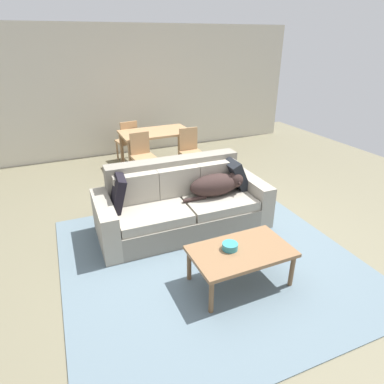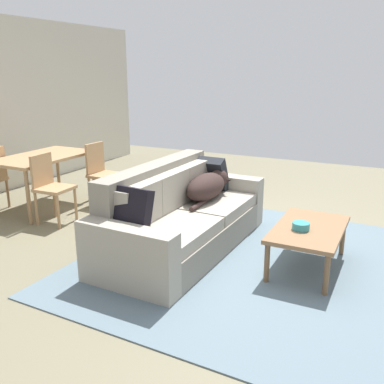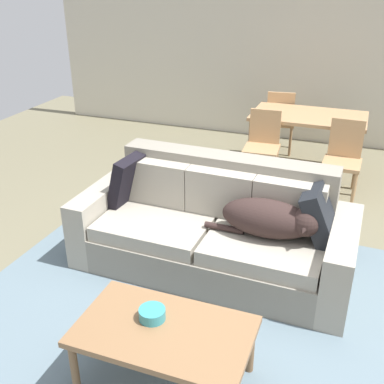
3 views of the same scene
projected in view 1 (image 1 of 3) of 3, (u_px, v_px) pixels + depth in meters
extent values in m
plane|color=#706A51|center=(208.00, 234.00, 4.48)|extent=(10.00, 10.00, 0.00)
cube|color=beige|center=(128.00, 92.00, 7.22)|extent=(8.00, 0.12, 2.70)
cube|color=slate|center=(209.00, 259.00, 3.97)|extent=(3.43, 3.33, 0.01)
cube|color=gray|center=(183.00, 218.00, 4.57)|extent=(1.91, 1.02, 0.32)
cube|color=#9D9687|center=(150.00, 210.00, 4.31)|extent=(0.94, 0.96, 0.12)
cube|color=#9D9687|center=(215.00, 198.00, 4.64)|extent=(0.94, 0.96, 0.12)
cube|color=gray|center=(174.00, 174.00, 4.65)|extent=(1.90, 0.29, 0.47)
cube|color=#9D9687|center=(136.00, 188.00, 4.31)|extent=(0.58, 0.17, 0.39)
cube|color=#9D9687|center=(178.00, 181.00, 4.51)|extent=(0.58, 0.17, 0.39)
cube|color=#9D9687|center=(217.00, 175.00, 4.71)|extent=(0.58, 0.17, 0.39)
cube|color=#9D9687|center=(106.00, 224.00, 4.14)|extent=(0.23, 0.98, 0.60)
cube|color=#9D9687|center=(249.00, 196.00, 4.87)|extent=(0.23, 0.98, 0.60)
ellipsoid|color=#312220|center=(215.00, 185.00, 4.52)|extent=(0.73, 0.35, 0.30)
sphere|color=#312220|center=(235.00, 180.00, 4.59)|extent=(0.22, 0.22, 0.22)
cone|color=black|center=(239.00, 183.00, 4.51)|extent=(0.10, 0.12, 0.10)
cylinder|color=#312220|center=(195.00, 199.00, 4.40)|extent=(0.33, 0.06, 0.05)
cube|color=black|center=(117.00, 193.00, 4.17)|extent=(0.27, 0.48, 0.47)
cube|color=black|center=(235.00, 174.00, 4.76)|extent=(0.32, 0.45, 0.46)
cube|color=olive|center=(241.00, 251.00, 3.43)|extent=(1.05, 0.63, 0.04)
cylinder|color=brown|center=(211.00, 297.00, 3.13)|extent=(0.05, 0.05, 0.39)
cylinder|color=brown|center=(292.00, 271.00, 3.48)|extent=(0.05, 0.05, 0.39)
cylinder|color=brown|center=(189.00, 265.00, 3.57)|extent=(0.05, 0.05, 0.39)
cylinder|color=brown|center=(263.00, 245.00, 3.92)|extent=(0.05, 0.05, 0.39)
cylinder|color=teal|center=(230.00, 246.00, 3.42)|extent=(0.16, 0.16, 0.07)
cube|color=tan|center=(155.00, 132.00, 6.52)|extent=(1.37, 0.81, 0.04)
cylinder|color=#99754F|center=(130.00, 160.00, 6.15)|extent=(0.05, 0.05, 0.70)
cylinder|color=#99754F|center=(192.00, 151.00, 6.62)|extent=(0.05, 0.05, 0.70)
cylinder|color=#99754F|center=(121.00, 149.00, 6.74)|extent=(0.05, 0.05, 0.70)
cylinder|color=#99754F|center=(179.00, 142.00, 7.20)|extent=(0.05, 0.05, 0.70)
cube|color=tan|center=(144.00, 158.00, 5.97)|extent=(0.43, 0.43, 0.04)
cube|color=tan|center=(140.00, 143.00, 6.02)|extent=(0.36, 0.06, 0.41)
cylinder|color=#A27C54|center=(139.00, 174.00, 5.86)|extent=(0.04, 0.04, 0.43)
cylinder|color=#A27C54|center=(157.00, 171.00, 6.01)|extent=(0.04, 0.04, 0.43)
cylinder|color=#A27C54|center=(133.00, 168.00, 6.14)|extent=(0.04, 0.04, 0.43)
cylinder|color=#A27C54|center=(150.00, 165.00, 6.28)|extent=(0.04, 0.04, 0.43)
cube|color=tan|center=(192.00, 153.00, 6.24)|extent=(0.41, 0.41, 0.04)
cube|color=tan|center=(188.00, 139.00, 6.29)|extent=(0.36, 0.05, 0.43)
cylinder|color=#A27C54|center=(187.00, 169.00, 6.14)|extent=(0.04, 0.04, 0.41)
cylinder|color=#A27C54|center=(204.00, 166.00, 6.25)|extent=(0.04, 0.04, 0.41)
cylinder|color=#A27C54|center=(181.00, 163.00, 6.42)|extent=(0.04, 0.04, 0.41)
cylinder|color=#A27C54|center=(197.00, 161.00, 6.54)|extent=(0.04, 0.04, 0.41)
cube|color=tan|center=(127.00, 141.00, 6.99)|extent=(0.45, 0.45, 0.04)
cube|color=tan|center=(129.00, 132.00, 6.75)|extent=(0.36, 0.09, 0.44)
cylinder|color=#A27C54|center=(132.00, 148.00, 7.29)|extent=(0.04, 0.04, 0.40)
cylinder|color=#A27C54|center=(117.00, 151.00, 7.13)|extent=(0.04, 0.04, 0.40)
cylinder|color=#A27C54|center=(138.00, 152.00, 7.03)|extent=(0.04, 0.04, 0.40)
cylinder|color=#A27C54|center=(123.00, 155.00, 6.87)|extent=(0.04, 0.04, 0.40)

